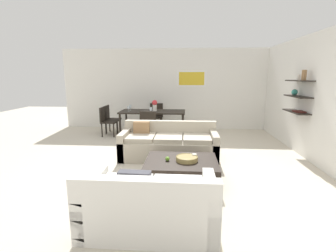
# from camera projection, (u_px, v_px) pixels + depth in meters

# --- Properties ---
(ground_plane) EXTENTS (18.00, 18.00, 0.00)m
(ground_plane) POSITION_uv_depth(u_px,v_px,m) (169.00, 162.00, 5.24)
(ground_plane) COLOR beige
(back_wall_unit) EXTENTS (8.40, 0.09, 2.70)m
(back_wall_unit) POSITION_uv_depth(u_px,v_px,m) (185.00, 89.00, 8.40)
(back_wall_unit) COLOR silver
(back_wall_unit) RESTS_ON ground
(right_wall_shelf_unit) EXTENTS (0.34, 8.20, 2.70)m
(right_wall_shelf_unit) POSITION_uv_depth(u_px,v_px,m) (310.00, 97.00, 5.34)
(right_wall_shelf_unit) COLOR silver
(right_wall_shelf_unit) RESTS_ON ground
(sofa_beige) EXTENTS (2.12, 0.90, 0.78)m
(sofa_beige) POSITION_uv_depth(u_px,v_px,m) (169.00, 145.00, 5.51)
(sofa_beige) COLOR #B2A893
(sofa_beige) RESTS_ON ground
(loveseat_white) EXTENTS (1.58, 0.90, 0.78)m
(loveseat_white) POSITION_uv_depth(u_px,v_px,m) (150.00, 205.00, 2.94)
(loveseat_white) COLOR white
(loveseat_white) RESTS_ON ground
(coffee_table) EXTENTS (1.24, 0.98, 0.38)m
(coffee_table) POSITION_uv_depth(u_px,v_px,m) (181.00, 171.00, 4.28)
(coffee_table) COLOR black
(coffee_table) RESTS_ON ground
(decorative_bowl) EXTENTS (0.38, 0.38, 0.08)m
(decorative_bowl) POSITION_uv_depth(u_px,v_px,m) (187.00, 158.00, 4.21)
(decorative_bowl) COLOR #99844C
(decorative_bowl) RESTS_ON coffee_table
(candle_jar) EXTENTS (0.09, 0.09, 0.09)m
(candle_jar) POSITION_uv_depth(u_px,v_px,m) (194.00, 156.00, 4.32)
(candle_jar) COLOR silver
(candle_jar) RESTS_ON coffee_table
(apple_on_coffee_table) EXTENTS (0.07, 0.07, 0.07)m
(apple_on_coffee_table) POSITION_uv_depth(u_px,v_px,m) (167.00, 159.00, 4.21)
(apple_on_coffee_table) COLOR #669E2D
(apple_on_coffee_table) RESTS_ON coffee_table
(dining_table) EXTENTS (1.97, 0.89, 0.75)m
(dining_table) POSITION_uv_depth(u_px,v_px,m) (153.00, 113.00, 7.54)
(dining_table) COLOR black
(dining_table) RESTS_ON ground
(dining_chair_left_far) EXTENTS (0.44, 0.44, 0.88)m
(dining_chair_left_far) POSITION_uv_depth(u_px,v_px,m) (110.00, 117.00, 7.88)
(dining_chair_left_far) COLOR black
(dining_chair_left_far) RESTS_ON ground
(dining_chair_head) EXTENTS (0.44, 0.44, 0.88)m
(dining_chair_head) POSITION_uv_depth(u_px,v_px,m) (156.00, 115.00, 8.41)
(dining_chair_head) COLOR black
(dining_chair_head) RESTS_ON ground
(dining_chair_left_near) EXTENTS (0.44, 0.44, 0.88)m
(dining_chair_left_near) POSITION_uv_depth(u_px,v_px,m) (106.00, 119.00, 7.48)
(dining_chair_left_near) COLOR black
(dining_chair_left_near) RESTS_ON ground
(dining_chair_foot) EXTENTS (0.44, 0.44, 0.88)m
(dining_chair_foot) POSITION_uv_depth(u_px,v_px,m) (149.00, 124.00, 6.74)
(dining_chair_foot) COLOR black
(dining_chair_foot) RESTS_ON ground
(wine_glass_head) EXTENTS (0.07, 0.07, 0.15)m
(wine_glass_head) POSITION_uv_depth(u_px,v_px,m) (154.00, 106.00, 7.89)
(wine_glass_head) COLOR silver
(wine_glass_head) RESTS_ON dining_table
(wine_glass_foot) EXTENTS (0.07, 0.07, 0.16)m
(wine_glass_foot) POSITION_uv_depth(u_px,v_px,m) (151.00, 109.00, 7.13)
(wine_glass_foot) COLOR silver
(wine_glass_foot) RESTS_ON dining_table
(wine_glass_left_near) EXTENTS (0.08, 0.08, 0.15)m
(wine_glass_left_near) POSITION_uv_depth(u_px,v_px,m) (129.00, 108.00, 7.45)
(wine_glass_left_near) COLOR silver
(wine_glass_left_near) RESTS_ON dining_table
(wine_glass_left_far) EXTENTS (0.07, 0.07, 0.17)m
(wine_glass_left_far) POSITION_uv_depth(u_px,v_px,m) (130.00, 107.00, 7.67)
(wine_glass_left_far) COLOR silver
(wine_glass_left_far) RESTS_ON dining_table
(centerpiece_vase) EXTENTS (0.16, 0.16, 0.33)m
(centerpiece_vase) POSITION_uv_depth(u_px,v_px,m) (155.00, 105.00, 7.47)
(centerpiece_vase) COLOR silver
(centerpiece_vase) RESTS_ON dining_table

